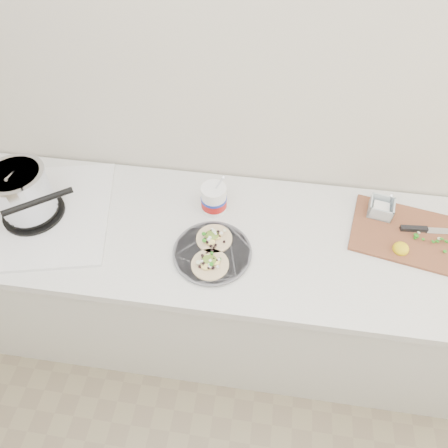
# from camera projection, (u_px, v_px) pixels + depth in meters

# --- Properties ---
(counter) EXTENTS (2.44, 0.66, 0.90)m
(counter) POSITION_uv_depth(u_px,v_px,m) (226.00, 289.00, 1.90)
(counter) COLOR silver
(counter) RESTS_ON ground
(stove) EXTENTS (0.69, 0.66, 0.28)m
(stove) POSITION_uv_depth(u_px,v_px,m) (27.00, 200.00, 1.54)
(stove) COLOR silver
(stove) RESTS_ON counter
(taco_plate) EXTENTS (0.29, 0.29, 0.04)m
(taco_plate) POSITION_uv_depth(u_px,v_px,m) (212.00, 251.00, 1.47)
(taco_plate) COLOR #54545B
(taco_plate) RESTS_ON counter
(tub) EXTENTS (0.10, 0.10, 0.23)m
(tub) POSITION_uv_depth(u_px,v_px,m) (214.00, 198.00, 1.57)
(tub) COLOR white
(tub) RESTS_ON counter
(cutboard) EXTENTS (0.47, 0.37, 0.07)m
(cutboard) POSITION_uv_depth(u_px,v_px,m) (408.00, 231.00, 1.54)
(cutboard) COLOR brown
(cutboard) RESTS_ON counter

